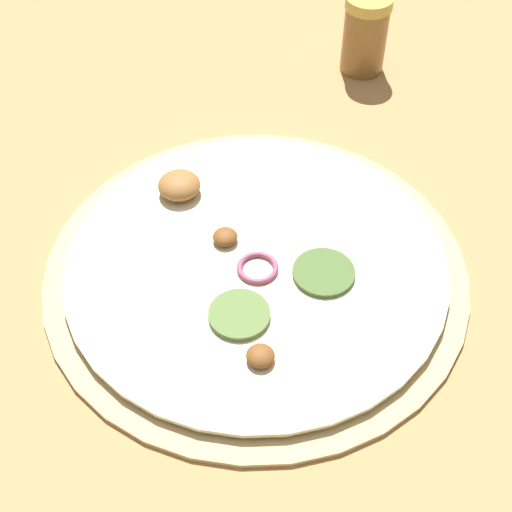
# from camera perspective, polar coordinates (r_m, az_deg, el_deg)

# --- Properties ---
(ground_plane) EXTENTS (3.00, 3.00, 0.00)m
(ground_plane) POSITION_cam_1_polar(r_m,az_deg,el_deg) (0.61, 0.00, -1.21)
(ground_plane) COLOR tan
(pizza) EXTENTS (0.36, 0.36, 0.03)m
(pizza) POSITION_cam_1_polar(r_m,az_deg,el_deg) (0.60, -0.09, -0.74)
(pizza) COLOR #D6B77A
(pizza) RESTS_ON ground_plane
(spice_jar) EXTENTS (0.05, 0.05, 0.09)m
(spice_jar) POSITION_cam_1_polar(r_m,az_deg,el_deg) (0.82, 8.73, 17.18)
(spice_jar) COLOR olive
(spice_jar) RESTS_ON ground_plane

